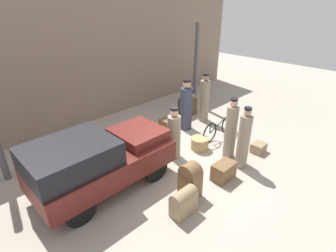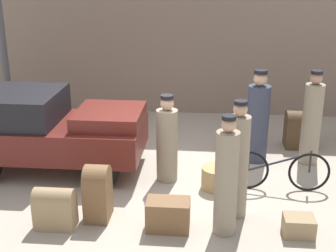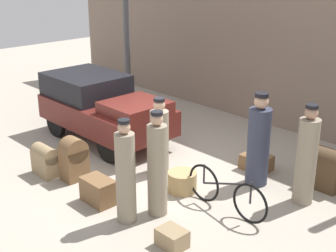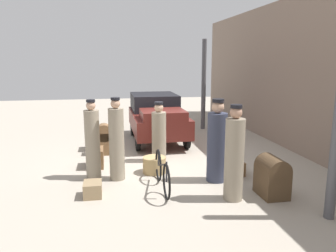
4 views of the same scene
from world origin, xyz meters
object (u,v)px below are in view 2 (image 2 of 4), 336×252
(porter_lifting_near_truck, at_px, (226,180))
(porter_with_bicycle, at_px, (312,121))
(bicycle, at_px, (279,171))
(trunk_wicker_pale, at_px, (168,215))
(porter_standing_middle, at_px, (238,164))
(truck, at_px, (44,127))
(wicker_basket, at_px, (217,178))
(trunk_large_brown, at_px, (236,143))
(suitcase_black_upright, at_px, (98,191))
(trunk_barrel_dark, at_px, (301,129))
(conductor_in_dark_uniform, at_px, (258,121))
(porter_carrying_trunk, at_px, (167,142))
(trunk_umber_medium, at_px, (299,226))
(suitcase_small_leather, at_px, (55,207))

(porter_lifting_near_truck, xyz_separation_m, porter_with_bicycle, (1.71, 2.71, 0.02))
(bicycle, xyz_separation_m, trunk_wicker_pale, (-1.79, -1.43, -0.13))
(porter_standing_middle, xyz_separation_m, trunk_wicker_pale, (-1.01, -0.52, -0.63))
(truck, bearing_deg, porter_lifting_near_truck, -30.42)
(truck, bearing_deg, trunk_wicker_pale, -37.79)
(wicker_basket, distance_m, trunk_large_brown, 1.84)
(suitcase_black_upright, bearing_deg, trunk_barrel_dark, 42.25)
(truck, relative_size, wicker_basket, 6.20)
(conductor_in_dark_uniform, xyz_separation_m, trunk_large_brown, (-0.37, 0.51, -0.68))
(wicker_basket, bearing_deg, truck, 170.56)
(bicycle, bearing_deg, wicker_basket, -179.07)
(porter_with_bicycle, distance_m, suitcase_black_upright, 4.42)
(porter_carrying_trunk, bearing_deg, porter_standing_middle, -43.91)
(truck, height_order, porter_carrying_trunk, porter_carrying_trunk)
(conductor_in_dark_uniform, bearing_deg, trunk_umber_medium, -81.66)
(wicker_basket, height_order, trunk_wicker_pale, trunk_wicker_pale)
(porter_carrying_trunk, bearing_deg, trunk_umber_medium, -38.58)
(porter_with_bicycle, height_order, suitcase_small_leather, porter_with_bicycle)
(truck, height_order, trunk_umber_medium, truck)
(trunk_umber_medium, bearing_deg, conductor_in_dark_uniform, 98.34)
(trunk_barrel_dark, distance_m, suitcase_small_leather, 5.54)
(bicycle, height_order, porter_lifting_near_truck, porter_lifting_near_truck)
(porter_with_bicycle, height_order, suitcase_black_upright, porter_with_bicycle)
(suitcase_black_upright, distance_m, trunk_large_brown, 3.75)
(porter_lifting_near_truck, xyz_separation_m, suitcase_black_upright, (-1.93, 0.23, -0.38))
(bicycle, xyz_separation_m, porter_lifting_near_truck, (-0.96, -1.44, 0.48))
(suitcase_small_leather, distance_m, trunk_large_brown, 4.35)
(truck, height_order, suitcase_small_leather, truck)
(conductor_in_dark_uniform, xyz_separation_m, porter_lifting_near_truck, (-0.68, -2.71, -0.00))
(porter_standing_middle, bearing_deg, conductor_in_dark_uniform, 77.11)
(wicker_basket, distance_m, trunk_umber_medium, 1.83)
(bicycle, relative_size, porter_standing_middle, 0.93)
(porter_lifting_near_truck, xyz_separation_m, trunk_barrel_dark, (1.69, 3.52, -0.43))
(trunk_large_brown, height_order, trunk_umber_medium, trunk_large_brown)
(wicker_basket, height_order, porter_carrying_trunk, porter_carrying_trunk)
(truck, bearing_deg, trunk_large_brown, 18.97)
(porter_with_bicycle, distance_m, trunk_large_brown, 1.64)
(bicycle, distance_m, porter_lifting_near_truck, 1.79)
(conductor_in_dark_uniform, height_order, porter_lifting_near_truck, conductor_in_dark_uniform)
(conductor_in_dark_uniform, relative_size, trunk_large_brown, 3.18)
(porter_with_bicycle, relative_size, trunk_large_brown, 3.20)
(suitcase_black_upright, bearing_deg, trunk_umber_medium, -4.00)
(porter_carrying_trunk, height_order, suitcase_black_upright, porter_carrying_trunk)
(bicycle, distance_m, porter_standing_middle, 1.29)
(truck, height_order, trunk_large_brown, truck)
(trunk_large_brown, relative_size, trunk_umber_medium, 1.30)
(porter_carrying_trunk, relative_size, suitcase_small_leather, 2.52)
(porter_lifting_near_truck, distance_m, trunk_barrel_dark, 3.93)
(wicker_basket, relative_size, porter_with_bicycle, 0.30)
(truck, height_order, conductor_in_dark_uniform, conductor_in_dark_uniform)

